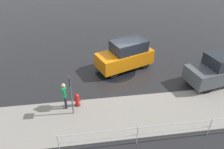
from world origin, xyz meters
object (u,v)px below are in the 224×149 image
Objects in this scene: parked_sedan at (222,69)px; sign_post at (71,90)px; moving_hatchback at (126,55)px; fire_hydrant at (77,100)px; pedestrian at (64,94)px.

sign_post is (9.30, 1.73, 0.58)m from parked_sedan.
moving_hatchback reaches higher than fire_hydrant.
fire_hydrant is 0.50× the size of pedestrian.
pedestrian is at bearing 43.01° from moving_hatchback.
parked_sedan is 2.82× the size of pedestrian.
parked_sedan is 9.48m from sign_post.
parked_sedan is 9.77m from pedestrian.
sign_post reaches higher than fire_hydrant.
fire_hydrant is at bearing -110.24° from sign_post.
fire_hydrant is 0.84m from pedestrian.
moving_hatchback is 5.70m from sign_post.
parked_sedan reaches higher than fire_hydrant.
moving_hatchback is at bearing -136.99° from pedestrian.
moving_hatchback is at bearing -130.26° from sign_post.
sign_post reaches higher than moving_hatchback.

